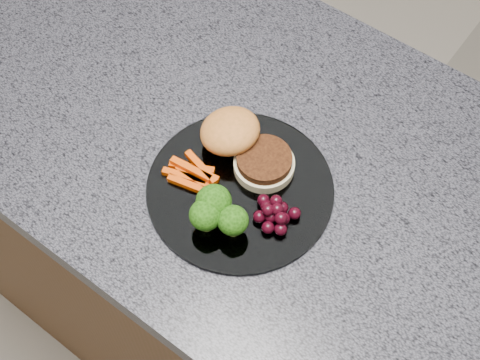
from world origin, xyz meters
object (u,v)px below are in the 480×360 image
object	(u,v)px
island_cabinet	(240,266)
plate	(240,189)
burger	(242,144)
grape_bunch	(275,213)

from	to	relation	value
island_cabinet	plate	distance (m)	0.48
island_cabinet	burger	xyz separation A→B (m)	(0.02, -0.03, 0.50)
plate	grape_bunch	world-z (taller)	grape_bunch
island_cabinet	grape_bunch	xyz separation A→B (m)	(0.12, -0.09, 0.49)
island_cabinet	burger	bearing A→B (deg)	-48.16
island_cabinet	grape_bunch	size ratio (longest dim) A/B	19.20
island_cabinet	grape_bunch	world-z (taller)	grape_bunch
burger	grape_bunch	xyz separation A→B (m)	(0.10, -0.06, -0.01)
island_cabinet	plate	size ratio (longest dim) A/B	4.62
plate	grape_bunch	bearing A→B (deg)	-9.03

